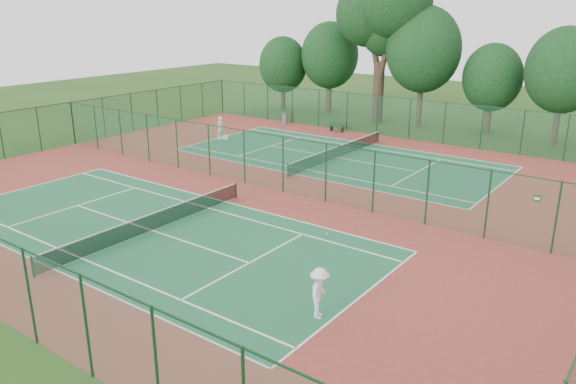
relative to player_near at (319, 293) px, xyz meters
The scene contains 19 objects.
ground 15.86m from the player_near, 136.01° to the left, with size 120.00×120.00×0.00m, color #254A17.
red_pad 15.85m from the player_near, 136.01° to the left, with size 40.00×36.00×0.01m, color maroon.
court_near 11.60m from the player_near, behind, with size 23.77×10.97×0.01m, color #1E5F3A.
court_far 23.03m from the player_near, 119.66° to the left, with size 23.77×10.97×0.01m, color #1D5C3A.
fence_north 31.16m from the player_near, 111.44° to the left, with size 40.00×0.09×3.50m.
fence_west 33.26m from the player_near, 160.70° to the left, with size 0.09×36.00×3.50m.
fence_divider 15.84m from the player_near, 136.01° to the left, with size 40.00×0.09×3.50m.
tennis_net_near 11.57m from the player_near, behind, with size 0.10×12.90×0.97m.
tennis_net_far 23.01m from the player_near, 119.66° to the left, with size 0.10×12.90×0.97m.
player_near is the anchor object (origin of this frame).
player_far 29.86m from the player_near, 139.70° to the left, with size 0.72×0.47×1.97m, color silver.
trash_bin 35.90m from the player_near, 128.53° to the left, with size 0.57×0.57×1.02m, color slate.
bench 32.46m from the player_near, 120.50° to the left, with size 1.52×0.54×0.92m.
kit_bag 30.03m from the player_near, 139.22° to the left, with size 0.90×0.34×0.34m, color white.
stray_ball_a 12.59m from the player_near, 127.11° to the left, with size 0.07×0.07×0.07m, color #BFD832.
stray_ball_b 13.19m from the player_near, 125.39° to the left, with size 0.07×0.07×0.07m, color #C2E435.
stray_ball_c 15.21m from the player_near, 137.17° to the left, with size 0.07×0.07×0.07m, color #D0DC33.
big_tree 38.63m from the player_near, 114.26° to the left, with size 9.46×6.93×14.54m.
evergreen_row 36.90m from the player_near, 107.16° to the left, with size 39.00×5.00×12.00m, color black, non-canonical shape.
Camera 1 is at (21.14, -26.20, 10.76)m, focal length 35.00 mm.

